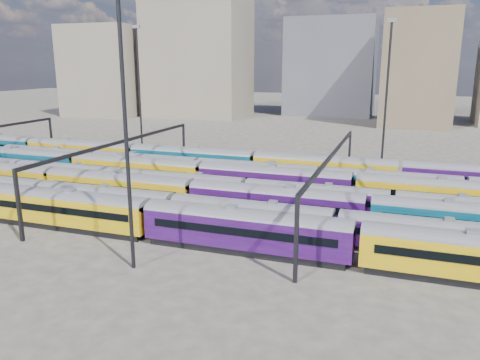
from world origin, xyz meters
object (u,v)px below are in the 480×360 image
(rake_0, at_px, (149,214))
(rake_1, at_px, (173,205))
(mast_2, at_px, (125,119))
(rake_2, at_px, (275,200))

(rake_0, relative_size, rake_1, 1.16)
(rake_1, height_order, mast_2, mast_2)
(rake_1, xyz_separation_m, mast_2, (1.90, -12.00, 11.53))
(rake_1, distance_m, mast_2, 16.75)
(rake_1, relative_size, mast_2, 4.43)
(rake_0, height_order, rake_2, rake_0)
(mast_2, bearing_deg, rake_2, 61.80)
(rake_0, xyz_separation_m, rake_1, (0.36, 5.00, -0.40))
(rake_1, distance_m, rake_2, 12.10)
(rake_0, distance_m, mast_2, 13.34)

